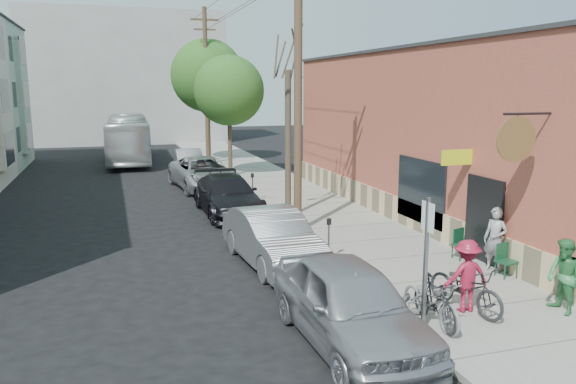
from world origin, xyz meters
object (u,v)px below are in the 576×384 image
object	(u,v)px
parked_bike_b	(431,302)
car_2	(228,195)
sign_post	(426,251)
bus	(128,138)
patron_grey	(495,239)
patio_chair_b	(507,261)
tree_leafy_mid	(229,91)
cyclist	(466,276)
patio_chair_a	(462,245)
utility_pole_near	(296,79)
car_3	(204,173)
car_1	(272,238)
car_4	(189,161)
tree_leafy_far	(207,76)
patron_green	(564,276)
parking_meter_far	(253,182)
parked_bike_a	(434,301)
parking_meter_near	(329,232)
tree_bare	(288,145)

from	to	relation	value
parked_bike_b	car_2	size ratio (longest dim) A/B	0.35
sign_post	bus	distance (m)	31.52
patron_grey	car_2	bearing A→B (deg)	-175.13
patio_chair_b	bus	xyz separation A→B (m)	(-8.63, 28.94, 1.03)
tree_leafy_mid	cyclist	world-z (taller)	tree_leafy_mid
tree_leafy_mid	patio_chair_a	xyz separation A→B (m)	(3.20, -17.68, -4.36)
cyclist	utility_pole_near	bearing A→B (deg)	-76.75
car_3	bus	size ratio (longest dim) A/B	0.50
utility_pole_near	parked_bike_b	distance (m)	9.59
patio_chair_a	patron_grey	distance (m)	1.29
car_1	car_4	world-z (taller)	car_1
tree_leafy_mid	tree_leafy_far	size ratio (longest dim) A/B	0.82
cyclist	parked_bike_b	distance (m)	1.24
patron_green	car_2	xyz separation A→B (m)	(-4.97, 12.75, -0.21)
parking_meter_far	tree_leafy_far	bearing A→B (deg)	87.83
patron_green	parked_bike_a	world-z (taller)	patron_green
patio_chair_a	cyclist	size ratio (longest dim) A/B	0.53
tree_leafy_mid	car_1	distance (m)	16.72
cyclist	tree_leafy_far	bearing A→B (deg)	-84.65
tree_leafy_mid	parked_bike_a	bearing A→B (deg)	-90.31
parked_bike_a	patio_chair_a	bearing A→B (deg)	51.55
tree_leafy_far	patio_chair_a	bearing A→B (deg)	-82.64
patio_chair_a	parking_meter_near	bearing A→B (deg)	145.91
tree_bare	patron_grey	world-z (taller)	tree_bare
utility_pole_near	car_4	bearing A→B (deg)	95.75
utility_pole_near	patio_chair_b	distance (m)	8.78
utility_pole_near	car_3	world-z (taller)	utility_pole_near
patron_grey	patron_green	distance (m)	2.96
car_4	bus	world-z (taller)	bus
sign_post	car_2	bearing A→B (deg)	97.02
car_1	car_4	distance (m)	18.74
parking_meter_near	car_1	distance (m)	1.65
parked_bike_b	car_2	xyz separation A→B (m)	(-1.84, 12.41, 0.13)
sign_post	parked_bike_b	distance (m)	1.23
patron_grey	bus	xyz separation A→B (m)	(-8.66, 28.39, 0.58)
tree_bare	car_2	bearing A→B (deg)	137.11
parking_meter_near	cyclist	world-z (taller)	cyclist
patio_chair_a	car_1	size ratio (longest dim) A/B	0.18
patio_chair_a	patron_green	world-z (taller)	patron_green
cyclist	parked_bike_a	distance (m)	1.22
parking_meter_far	car_1	world-z (taller)	car_1
parking_meter_near	parked_bike_a	bearing A→B (deg)	-84.98
utility_pole_near	tree_leafy_mid	bearing A→B (deg)	88.21
tree_bare	patron_green	bearing A→B (deg)	-74.73
car_4	cyclist	bearing A→B (deg)	-81.18
patio_chair_a	car_4	distance (m)	21.01
parking_meter_far	patio_chair_b	world-z (taller)	parking_meter_far
parking_meter_near	utility_pole_near	xyz separation A→B (m)	(0.14, 3.44, 4.43)
tree_leafy_far	parked_bike_a	bearing A→B (deg)	-90.23
cyclist	car_1	xyz separation A→B (m)	(-3.08, 4.98, -0.17)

